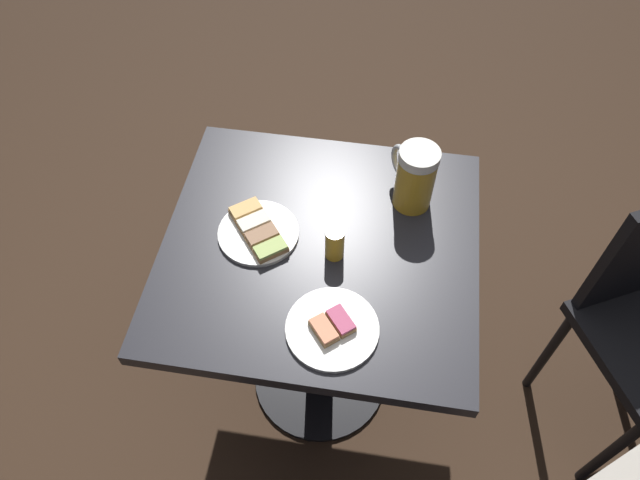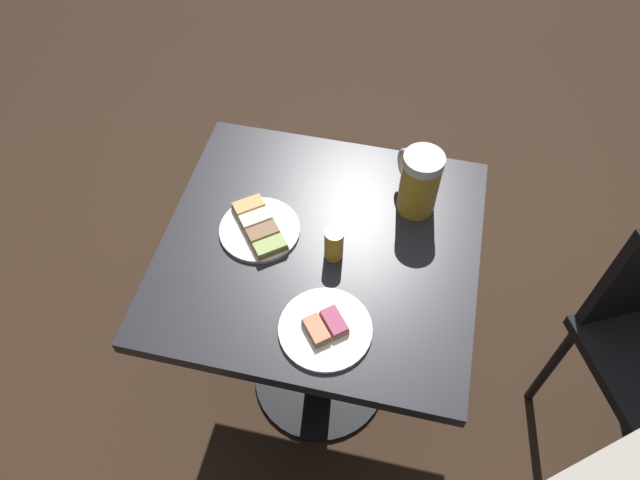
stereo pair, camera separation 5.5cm
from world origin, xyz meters
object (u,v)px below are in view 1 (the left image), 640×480
at_px(plate_near, 258,231).
at_px(beer_glass_small, 335,243).
at_px(plate_far, 332,328).
at_px(beer_mug, 414,177).

distance_m(plate_near, beer_glass_small, 0.19).
xyz_separation_m(plate_near, plate_far, (-0.23, -0.21, -0.00)).
distance_m(beer_mug, beer_glass_small, 0.26).
bearing_deg(plate_far, plate_near, 43.02).
bearing_deg(beer_glass_small, plate_far, -173.19).
height_order(beer_mug, beer_glass_small, beer_mug).
bearing_deg(plate_near, plate_far, -136.98).
relative_size(plate_far, beer_glass_small, 2.31).
xyz_separation_m(beer_mug, beer_glass_small, (-0.19, 0.16, -0.04)).
relative_size(plate_near, plate_far, 0.96).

